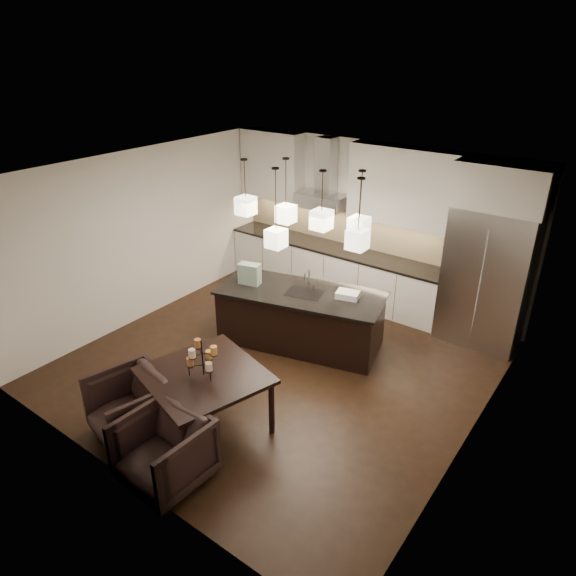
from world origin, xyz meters
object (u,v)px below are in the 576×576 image
Objects in this scene: refrigerator at (487,278)px; armchair_left at (131,407)px; armchair_right at (164,451)px; island_body at (300,319)px; dining_table at (206,400)px.

armchair_left is at bearing -119.46° from refrigerator.
island_body is at bearing 100.94° from armchair_right.
armchair_left is 1.01× the size of armchair_right.
island_body is 2.76× the size of armchair_left.
island_body is at bearing -141.65° from refrigerator.
refrigerator is 2.46× the size of armchair_left.
island_body reaches higher than armchair_right.
refrigerator is 0.89× the size of island_body.
island_body is 1.87× the size of dining_table.
refrigerator is at bearing 73.08° from armchair_right.
dining_table is 0.91m from armchair_right.
armchair_right is (-1.74, -4.87, -0.68)m from refrigerator.
armchair_left is (-2.61, -4.61, -0.68)m from refrigerator.
armchair_left is (-0.61, -0.62, 0.01)m from dining_table.
refrigerator is 5.34m from armchair_left.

